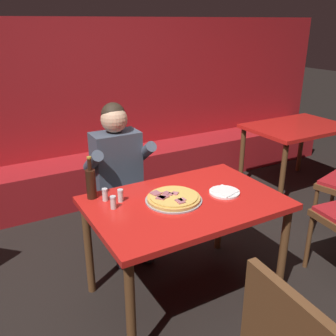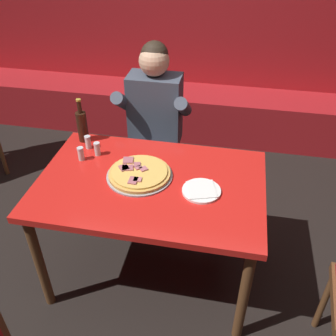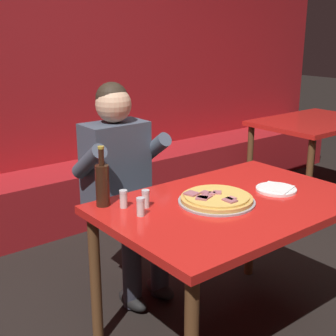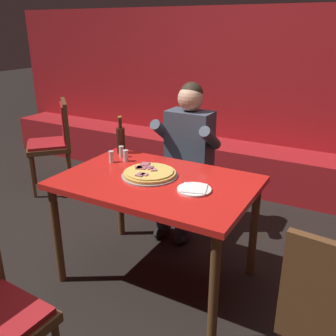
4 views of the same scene
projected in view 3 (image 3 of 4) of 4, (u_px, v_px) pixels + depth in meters
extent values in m
plane|color=black|center=(226.00, 333.00, 2.51)|extent=(24.00, 24.00, 0.00)
cube|color=#A3191E|center=(42.00, 106.00, 3.87)|extent=(6.80, 0.16, 1.90)
cube|color=#A3191E|center=(65.00, 198.00, 3.84)|extent=(6.46, 0.48, 0.46)
cylinder|color=brown|center=(96.00, 281.00, 2.34)|extent=(0.06, 0.06, 0.72)
cylinder|color=brown|center=(251.00, 223.00, 3.02)|extent=(0.06, 0.06, 0.72)
cube|color=red|center=(232.00, 205.00, 2.30)|extent=(1.27, 0.84, 0.04)
cylinder|color=#9E9EA3|center=(217.00, 201.00, 2.27)|extent=(0.38, 0.38, 0.01)
cylinder|color=gold|center=(217.00, 199.00, 2.27)|extent=(0.35, 0.35, 0.02)
cylinder|color=#E0B251|center=(217.00, 196.00, 2.26)|extent=(0.32, 0.32, 0.01)
cube|color=#A85B66|center=(202.00, 198.00, 2.21)|extent=(0.07, 0.07, 0.01)
cube|color=#B76670|center=(212.00, 193.00, 2.27)|extent=(0.05, 0.05, 0.01)
cube|color=#C6757A|center=(231.00, 199.00, 2.20)|extent=(0.05, 0.04, 0.01)
cube|color=#A85B66|center=(205.00, 197.00, 2.23)|extent=(0.07, 0.07, 0.01)
cube|color=#A85B66|center=(206.00, 193.00, 2.28)|extent=(0.05, 0.05, 0.01)
cube|color=#A85B66|center=(230.00, 200.00, 2.18)|extent=(0.05, 0.06, 0.01)
cube|color=#B76670|center=(217.00, 192.00, 2.29)|extent=(0.06, 0.06, 0.01)
cube|color=#A85B66|center=(192.00, 194.00, 2.27)|extent=(0.07, 0.07, 0.01)
cylinder|color=white|center=(276.00, 189.00, 2.43)|extent=(0.21, 0.21, 0.01)
cube|color=white|center=(276.00, 188.00, 2.43)|extent=(0.19, 0.19, 0.01)
cylinder|color=black|center=(103.00, 186.00, 2.21)|extent=(0.07, 0.07, 0.20)
cylinder|color=black|center=(101.00, 157.00, 2.16)|extent=(0.03, 0.03, 0.08)
cylinder|color=#B29933|center=(101.00, 147.00, 2.15)|extent=(0.03, 0.03, 0.01)
cylinder|color=silver|center=(124.00, 200.00, 2.20)|extent=(0.04, 0.04, 0.07)
cylinder|color=silver|center=(124.00, 203.00, 2.20)|extent=(0.03, 0.03, 0.04)
cylinder|color=silver|center=(123.00, 192.00, 2.19)|extent=(0.04, 0.04, 0.01)
cylinder|color=silver|center=(146.00, 200.00, 2.20)|extent=(0.04, 0.04, 0.07)
cylinder|color=#B23323|center=(146.00, 203.00, 2.21)|extent=(0.03, 0.03, 0.04)
cylinder|color=silver|center=(146.00, 192.00, 2.19)|extent=(0.04, 0.04, 0.01)
cylinder|color=silver|center=(141.00, 208.00, 2.10)|extent=(0.04, 0.04, 0.07)
cylinder|color=#28231E|center=(141.00, 211.00, 2.11)|extent=(0.03, 0.03, 0.04)
cylinder|color=silver|center=(140.00, 199.00, 2.09)|extent=(0.04, 0.04, 0.01)
ellipsoid|color=black|center=(133.00, 300.00, 2.73)|extent=(0.11, 0.24, 0.09)
ellipsoid|color=black|center=(160.00, 289.00, 2.85)|extent=(0.11, 0.24, 0.09)
cylinder|color=#282833|center=(132.00, 272.00, 2.68)|extent=(0.11, 0.11, 0.43)
cylinder|color=#282833|center=(160.00, 261.00, 2.80)|extent=(0.11, 0.11, 0.43)
cube|color=#282833|center=(135.00, 217.00, 2.73)|extent=(0.34, 0.40, 0.12)
cube|color=#424C5B|center=(115.00, 165.00, 2.80)|extent=(0.38, 0.22, 0.52)
cylinder|color=#424C5B|center=(89.00, 162.00, 2.59)|extent=(0.09, 0.30, 0.25)
cylinder|color=#424C5B|center=(153.00, 149.00, 2.85)|extent=(0.09, 0.30, 0.25)
sphere|color=#D6A884|center=(113.00, 105.00, 2.70)|extent=(0.21, 0.21, 0.21)
sphere|color=#2D2319|center=(112.00, 98.00, 2.70)|extent=(0.19, 0.19, 0.19)
cylinder|color=brown|center=(309.00, 181.00, 3.86)|extent=(0.06, 0.06, 0.72)
cylinder|color=brown|center=(250.00, 163.00, 4.34)|extent=(0.06, 0.06, 0.72)
cylinder|color=brown|center=(313.00, 147.00, 4.93)|extent=(0.06, 0.06, 0.72)
cube|color=red|center=(315.00, 122.00, 4.28)|extent=(1.11, 0.77, 0.04)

